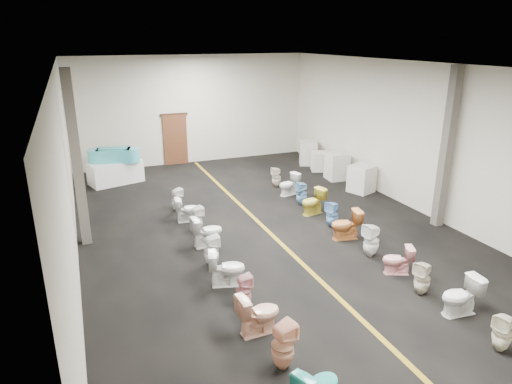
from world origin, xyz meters
TOP-DOWN VIEW (x-y plane):
  - floor at (0.00, 0.00)m, footprint 16.00×16.00m
  - ceiling at (0.00, 0.00)m, footprint 16.00×16.00m
  - wall_back at (0.00, 8.00)m, footprint 10.00×0.00m
  - wall_left at (-5.00, 0.00)m, footprint 0.00×16.00m
  - wall_right at (5.00, 0.00)m, footprint 0.00×16.00m
  - aisle_stripe at (0.00, 0.00)m, footprint 0.12×15.60m
  - back_door at (-0.80, 7.94)m, footprint 1.00×0.10m
  - door_frame at (-0.80, 7.95)m, footprint 1.15×0.08m
  - column_left at (-4.75, 1.00)m, footprint 0.25×0.25m
  - column_right at (4.75, -1.50)m, footprint 0.25×0.25m
  - display_table at (-3.48, 6.11)m, footprint 2.05×1.42m
  - bathtub at (-3.48, 6.11)m, footprint 1.83×0.94m
  - appliance_crate_a at (4.40, 1.83)m, footprint 0.96×0.96m
  - appliance_crate_b at (4.40, 3.46)m, footprint 0.80×0.80m
  - appliance_crate_c at (4.40, 4.77)m, footprint 0.87×0.87m
  - appliance_crate_d at (4.40, 5.77)m, footprint 0.93×0.93m
  - toilet_left_1 at (-1.98, -5.32)m, footprint 0.46×0.46m
  - toilet_left_2 at (-1.99, -4.31)m, footprint 0.82×0.50m
  - toilet_left_3 at (-1.94, -3.38)m, footprint 0.32×0.32m
  - toilet_left_4 at (-1.99, -2.46)m, footprint 0.88×0.64m
  - toilet_left_5 at (-2.04, -1.46)m, footprint 0.38×0.37m
  - toilet_left_6 at (-1.84, -0.39)m, footprint 0.81×0.48m
  - toilet_left_7 at (-1.86, 0.57)m, footprint 0.42×0.41m
  - toilet_left_8 at (-1.90, 1.46)m, footprint 0.75×0.47m
  - toilet_left_9 at (-2.00, 2.43)m, footprint 0.42×0.42m
  - toilet_right_0 at (1.72, -6.34)m, footprint 0.41×0.41m
  - toilet_right_1 at (1.88, -5.23)m, footprint 0.82×0.51m
  - toilet_right_2 at (1.71, -4.35)m, footprint 0.43×0.43m
  - toilet_right_3 at (1.79, -3.44)m, footprint 0.77×0.62m
  - toilet_right_4 at (1.77, -2.46)m, footprint 0.44×0.43m
  - toilet_right_5 at (1.74, -1.36)m, footprint 0.87×0.60m
  - toilet_right_6 at (1.83, -0.50)m, footprint 0.46×0.45m
  - toilet_right_7 at (1.80, 0.58)m, footprint 0.86×0.61m
  - toilet_right_8 at (1.86, 1.44)m, footprint 0.37×0.36m
  - toilet_right_9 at (1.90, 2.47)m, footprint 0.82×0.60m
  - toilet_right_10 at (1.87, 3.46)m, footprint 0.36×0.35m

SIDE VIEW (x-z plane):
  - floor at x=0.00m, z-range 0.00..0.00m
  - aisle_stripe at x=0.00m, z-range 0.00..0.01m
  - toilet_right_3 at x=1.79m, z-range 0.00..0.68m
  - toilet_left_3 at x=-1.94m, z-range 0.00..0.70m
  - toilet_right_0 at x=1.72m, z-range 0.00..0.72m
  - toilet_left_9 at x=-2.00m, z-range 0.00..0.72m
  - toilet_right_10 at x=1.87m, z-range 0.00..0.73m
  - toilet_left_8 at x=-1.90m, z-range 0.00..0.73m
  - toilet_right_2 at x=1.71m, z-range 0.00..0.75m
  - toilet_left_7 at x=-1.86m, z-range 0.00..0.75m
  - appliance_crate_c at x=4.40m, z-range 0.00..0.76m
  - toilet_right_9 at x=1.90m, z-range 0.00..0.76m
  - toilet_right_6 at x=1.83m, z-range 0.00..0.76m
  - toilet_left_5 at x=-2.04m, z-range 0.00..0.77m
  - toilet_right_8 at x=1.86m, z-range 0.00..0.78m
  - toilet_right_7 at x=1.80m, z-range 0.00..0.80m
  - toilet_right_1 at x=1.88m, z-range 0.00..0.80m
  - toilet_left_4 at x=-1.99m, z-range 0.00..0.81m
  - toilet_left_2 at x=-1.99m, z-range 0.00..0.81m
  - toilet_left_6 at x=-1.84m, z-range 0.00..0.82m
  - toilet_right_5 at x=1.74m, z-range 0.00..0.82m
  - display_table at x=-3.48m, z-range 0.00..0.83m
  - toilet_left_1 at x=-1.98m, z-range 0.00..0.84m
  - toilet_right_4 at x=1.77m, z-range 0.00..0.85m
  - appliance_crate_a at x=4.40m, z-range 0.00..0.95m
  - appliance_crate_d at x=4.40m, z-range 0.00..1.01m
  - appliance_crate_b at x=4.40m, z-range 0.00..1.02m
  - back_door at x=-0.80m, z-range 0.00..2.10m
  - bathtub at x=-3.48m, z-range 0.79..1.34m
  - door_frame at x=-0.80m, z-range 2.07..2.17m
  - wall_back at x=0.00m, z-range -2.75..7.25m
  - wall_left at x=-5.00m, z-range -5.75..10.25m
  - wall_right at x=5.00m, z-range -5.75..10.25m
  - column_left at x=-4.75m, z-range 0.00..4.50m
  - column_right at x=4.75m, z-range 0.00..4.50m
  - ceiling at x=0.00m, z-range 4.50..4.50m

